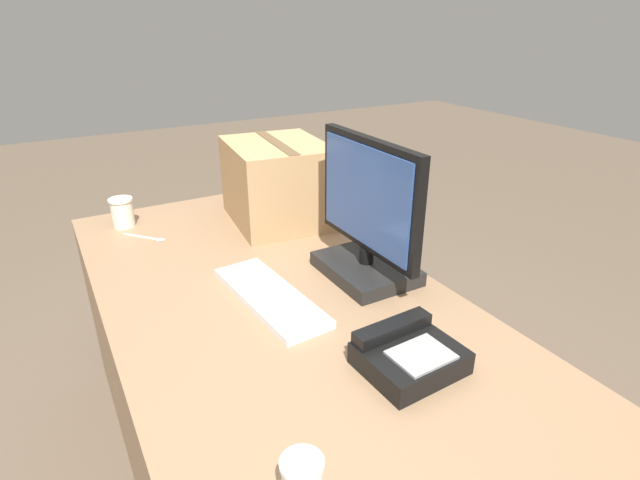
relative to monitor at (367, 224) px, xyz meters
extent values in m
plane|color=brown|center=(-0.03, -0.29, -0.90)|extent=(12.00, 12.00, 0.00)
cube|color=#8C6B4C|center=(-0.03, -0.29, -0.54)|extent=(1.80, 0.90, 0.73)
cube|color=black|center=(0.00, 0.00, -0.15)|extent=(0.29, 0.23, 0.04)
cylinder|color=black|center=(0.00, 0.00, -0.10)|extent=(0.04, 0.04, 0.05)
cube|color=black|center=(0.00, 0.00, 0.09)|extent=(0.45, 0.03, 0.33)
cube|color=#2D4C8C|center=(0.00, -0.02, 0.09)|extent=(0.41, 0.01, 0.29)
cube|color=silver|center=(-0.01, -0.31, -0.16)|extent=(0.44, 0.18, 0.02)
cube|color=silver|center=(-0.01, -0.31, -0.14)|extent=(0.40, 0.14, 0.01)
cube|color=black|center=(0.41, -0.16, -0.14)|extent=(0.19, 0.22, 0.05)
cube|color=black|center=(0.35, -0.17, -0.10)|extent=(0.05, 0.20, 0.03)
cube|color=gray|center=(0.45, -0.16, -0.11)|extent=(0.11, 0.13, 0.01)
cylinder|color=beige|center=(-0.76, -0.57, -0.12)|extent=(0.08, 0.08, 0.10)
cylinder|color=beige|center=(-0.76, -0.57, -0.06)|extent=(0.09, 0.09, 0.01)
cylinder|color=white|center=(0.61, -0.54, -0.06)|extent=(0.07, 0.07, 0.01)
cube|color=silver|center=(-0.63, -0.54, -0.17)|extent=(0.11, 0.10, 0.00)
ellipsoid|color=silver|center=(-0.57, -0.48, -0.17)|extent=(0.04, 0.04, 0.00)
cube|color=tan|center=(-0.54, -0.04, -0.02)|extent=(0.44, 0.38, 0.30)
cube|color=brown|center=(-0.54, -0.04, 0.13)|extent=(0.40, 0.08, 0.00)
camera|label=1|loc=(1.10, -0.78, 0.56)|focal=28.00mm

